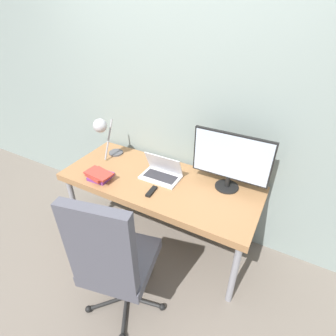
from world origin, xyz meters
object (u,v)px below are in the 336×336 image
Objects in this scene: office_chair at (113,259)px; book_stack at (99,175)px; monitor at (231,159)px; desk_lamp at (103,130)px; laptop at (162,173)px.

office_chair is 4.67× the size of book_stack.
desk_lamp is (-1.14, -0.13, 0.04)m from monitor.
monitor is at bearing 22.12° from book_stack.
monitor is (0.54, 0.13, 0.22)m from laptop.
desk_lamp is at bearing 179.94° from laptop.
laptop is at bearing 97.07° from office_chair.
desk_lamp is 1.75× the size of book_stack.
desk_lamp is (-0.60, 0.00, 0.27)m from laptop.
office_chair reaches higher than book_stack.
desk_lamp is 0.41m from book_stack.
book_stack is (-0.99, -0.40, -0.23)m from monitor.
laptop is at bearing -0.06° from desk_lamp.
desk_lamp reaches higher than office_chair.
desk_lamp reaches higher than book_stack.
monitor reaches higher than desk_lamp.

